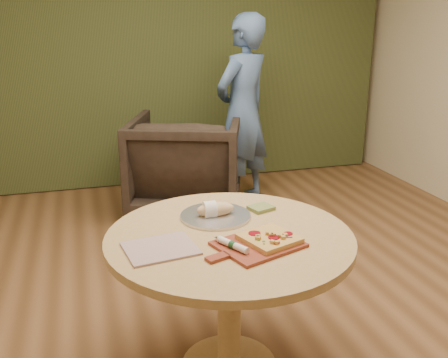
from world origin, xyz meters
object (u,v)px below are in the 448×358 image
object	(u,v)px
cutlery_roll	(233,245)
pizza_paddle	(256,245)
serving_tray	(215,216)
bread_roll	(214,209)
armchair	(186,160)
flatbread_pizza	(269,238)
person_standing	(243,112)
pedestal_table	(229,261)

from	to	relation	value
cutlery_roll	pizza_paddle	bearing A→B (deg)	-20.95
serving_tray	bread_roll	world-z (taller)	bread_roll
pizza_paddle	armchair	size ratio (longest dim) A/B	0.48
pizza_paddle	serving_tray	world-z (taller)	serving_tray
flatbread_pizza	cutlery_roll	bearing A→B (deg)	-172.20
pizza_paddle	cutlery_roll	bearing A→B (deg)	167.65
pizza_paddle	serving_tray	distance (m)	0.39
bread_roll	person_standing	bearing A→B (deg)	68.06
serving_tray	bread_roll	bearing A→B (deg)	180.00
serving_tray	person_standing	size ratio (longest dim) A/B	0.20
flatbread_pizza	serving_tray	xyz separation A→B (m)	(-0.15, 0.37, -0.02)
pedestal_table	pizza_paddle	world-z (taller)	pizza_paddle
pedestal_table	bread_roll	size ratio (longest dim) A/B	6.00
pedestal_table	cutlery_roll	world-z (taller)	cutlery_roll
cutlery_roll	serving_tray	xyz separation A→B (m)	(0.03, 0.39, -0.02)
pizza_paddle	armchair	bearing A→B (deg)	66.07
cutlery_roll	person_standing	size ratio (longest dim) A/B	0.11
flatbread_pizza	pizza_paddle	bearing A→B (deg)	-170.86
pedestal_table	armchair	bearing A→B (deg)	83.21
armchair	person_standing	xyz separation A→B (m)	(0.56, 0.10, 0.39)
flatbread_pizza	bread_roll	distance (m)	0.40
serving_tray	cutlery_roll	bearing A→B (deg)	-94.44
cutlery_roll	person_standing	distance (m)	2.64
flatbread_pizza	bread_roll	world-z (taller)	bread_roll
serving_tray	bread_roll	xyz separation A→B (m)	(-0.01, 0.00, 0.04)
pizza_paddle	serving_tray	bearing A→B (deg)	83.09
flatbread_pizza	person_standing	world-z (taller)	person_standing
pizza_paddle	flatbread_pizza	world-z (taller)	flatbread_pizza
flatbread_pizza	serving_tray	distance (m)	0.40
flatbread_pizza	bread_roll	size ratio (longest dim) A/B	1.45
pedestal_table	person_standing	xyz separation A→B (m)	(0.83, 2.31, 0.27)
armchair	pedestal_table	bearing A→B (deg)	103.24
pedestal_table	pizza_paddle	distance (m)	0.23
pizza_paddle	bread_roll	xyz separation A→B (m)	(-0.09, 0.38, 0.04)
flatbread_pizza	armchair	xyz separation A→B (m)	(0.12, 2.37, -0.29)
pizza_paddle	flatbread_pizza	distance (m)	0.07
pedestal_table	cutlery_roll	xyz separation A→B (m)	(-0.04, -0.18, 0.17)
bread_roll	armchair	world-z (taller)	armchair
cutlery_roll	serving_tray	distance (m)	0.39
pedestal_table	cutlery_roll	distance (m)	0.25
pizza_paddle	pedestal_table	bearing A→B (deg)	95.24
pizza_paddle	armchair	world-z (taller)	armchair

